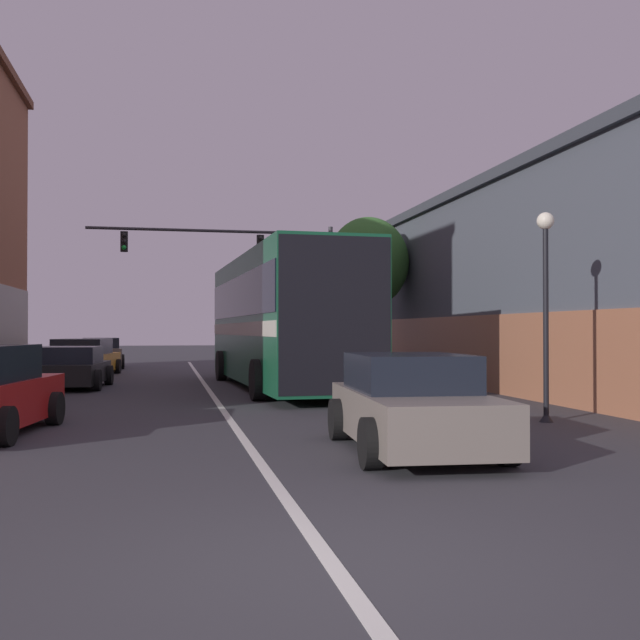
% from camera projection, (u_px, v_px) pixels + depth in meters
% --- Properties ---
extents(ground_plane, '(160.00, 160.00, 0.00)m').
position_uv_depth(ground_plane, '(336.00, 569.00, 5.28)').
color(ground_plane, '#38383D').
extents(lane_center_line, '(0.14, 41.22, 0.01)m').
position_uv_depth(lane_center_line, '(212.00, 395.00, 19.59)').
color(lane_center_line, silver).
rests_on(lane_center_line, ground_plane).
extents(building_right_storefront, '(7.85, 26.47, 6.04)m').
position_uv_depth(building_right_storefront, '(571.00, 284.00, 23.43)').
color(building_right_storefront, '#4C515B').
rests_on(building_right_storefront, ground_plane).
extents(bus, '(3.29, 12.17, 3.80)m').
position_uv_depth(bus, '(281.00, 315.00, 21.88)').
color(bus, '#145133').
rests_on(bus, ground_plane).
extents(hatchback_foreground, '(2.15, 4.11, 1.35)m').
position_uv_depth(hatchback_foreground, '(412.00, 405.00, 10.47)').
color(hatchback_foreground, slate).
rests_on(hatchback_foreground, ground_plane).
extents(parked_car_left_near, '(2.37, 3.95, 1.22)m').
position_uv_depth(parked_car_left_near, '(68.00, 368.00, 21.76)').
color(parked_car_left_near, black).
rests_on(parked_car_left_near, ground_plane).
extents(parked_car_left_mid, '(2.54, 4.83, 1.38)m').
position_uv_depth(parked_car_left_mid, '(84.00, 358.00, 27.68)').
color(parked_car_left_mid, orange).
rests_on(parked_car_left_mid, ground_plane).
extents(parked_car_left_distant, '(2.27, 4.04, 1.36)m').
position_uv_depth(parked_car_left_distant, '(100.00, 353.00, 33.49)').
color(parked_car_left_distant, slate).
rests_on(parked_car_left_distant, ground_plane).
extents(traffic_signal_gantry, '(9.91, 0.36, 6.01)m').
position_uv_depth(traffic_signal_gantry, '(256.00, 263.00, 30.51)').
color(traffic_signal_gantry, '#333338').
rests_on(traffic_signal_gantry, ground_plane).
extents(street_lamp, '(0.32, 0.32, 3.87)m').
position_uv_depth(street_lamp, '(546.00, 298.00, 13.78)').
color(street_lamp, black).
rests_on(street_lamp, ground_plane).
extents(street_tree_near, '(2.98, 2.68, 5.82)m').
position_uv_depth(street_tree_near, '(368.00, 263.00, 27.20)').
color(street_tree_near, '#3D2D1E').
rests_on(street_tree_near, ground_plane).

